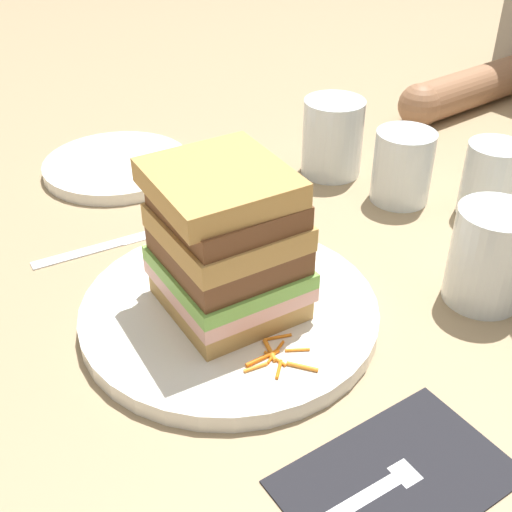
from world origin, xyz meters
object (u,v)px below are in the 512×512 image
object	(u,v)px
main_plate	(230,311)
empty_tumbler_0	(490,180)
fork	(372,490)
empty_tumbler_2	(333,137)
knife	(120,242)
sandwich	(227,243)
empty_tumbler_1	(403,167)
side_plate	(117,166)
napkin_dark	(396,478)
juice_glass	(488,259)

from	to	relation	value
main_plate	empty_tumbler_0	xyz separation A→B (m)	(0.02, 0.34, 0.03)
fork	empty_tumbler_2	size ratio (longest dim) A/B	1.75
empty_tumbler_0	knife	bearing A→B (deg)	-118.33
sandwich	fork	size ratio (longest dim) A/B	0.80
empty_tumbler_1	side_plate	size ratio (longest dim) A/B	0.46
napkin_dark	empty_tumbler_1	bearing A→B (deg)	132.58
juice_glass	empty_tumbler_2	xyz separation A→B (m)	(-0.28, 0.06, 0.00)
main_plate	napkin_dark	world-z (taller)	main_plate
main_plate	side_plate	distance (m)	0.33
empty_tumbler_0	empty_tumbler_1	size ratio (longest dim) A/B	1.00
empty_tumbler_0	empty_tumbler_1	distance (m)	0.10
napkin_dark	side_plate	xyz separation A→B (m)	(-0.54, 0.06, 0.01)
sandwich	empty_tumbler_1	size ratio (longest dim) A/B	1.58
fork	empty_tumbler_0	xyz separation A→B (m)	(-0.19, 0.37, 0.04)
juice_glass	side_plate	size ratio (longest dim) A/B	0.51
side_plate	fork	bearing A→B (deg)	-9.12
sandwich	empty_tumbler_0	bearing A→B (deg)	86.36
knife	empty_tumbler_1	xyz separation A→B (m)	(0.11, 0.31, 0.04)
empty_tumbler_1	side_plate	xyz separation A→B (m)	(-0.27, -0.23, -0.03)
napkin_dark	side_plate	distance (m)	0.54
main_plate	knife	distance (m)	0.18
main_plate	fork	xyz separation A→B (m)	(0.21, -0.03, -0.00)
fork	empty_tumbler_0	bearing A→B (deg)	116.90
fork	main_plate	bearing A→B (deg)	171.66
main_plate	juice_glass	distance (m)	0.24
empty_tumbler_2	side_plate	world-z (taller)	empty_tumbler_2
main_plate	empty_tumbler_2	xyz separation A→B (m)	(-0.16, 0.27, 0.04)
knife	juice_glass	xyz separation A→B (m)	(0.29, 0.23, 0.04)
side_plate	sandwich	bearing A→B (deg)	-9.72
juice_glass	empty_tumbler_0	world-z (taller)	juice_glass
empty_tumbler_0	main_plate	bearing A→B (deg)	-93.52
fork	juice_glass	world-z (taller)	juice_glass
napkin_dark	side_plate	size ratio (longest dim) A/B	0.86
fork	empty_tumbler_2	bearing A→B (deg)	140.90
juice_glass	side_plate	xyz separation A→B (m)	(-0.45, -0.15, -0.04)
fork	empty_tumbler_1	size ratio (longest dim) A/B	1.96
napkin_dark	side_plate	bearing A→B (deg)	173.23
juice_glass	empty_tumbler_0	distance (m)	0.17
napkin_dark	knife	xyz separation A→B (m)	(-0.39, -0.01, 0.00)
napkin_dark	sandwich	bearing A→B (deg)	177.84
fork	juice_glass	bearing A→B (deg)	111.22
empty_tumbler_1	fork	bearing A→B (deg)	-49.68
napkin_dark	empty_tumbler_0	size ratio (longest dim) A/B	1.88
knife	side_plate	xyz separation A→B (m)	(-0.15, 0.08, 0.01)
fork	side_plate	size ratio (longest dim) A/B	0.90
fork	knife	size ratio (longest dim) A/B	0.83
empty_tumbler_0	sandwich	bearing A→B (deg)	-93.64
napkin_dark	knife	bearing A→B (deg)	-178.20
napkin_dark	fork	world-z (taller)	fork
main_plate	napkin_dark	bearing A→B (deg)	-2.31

